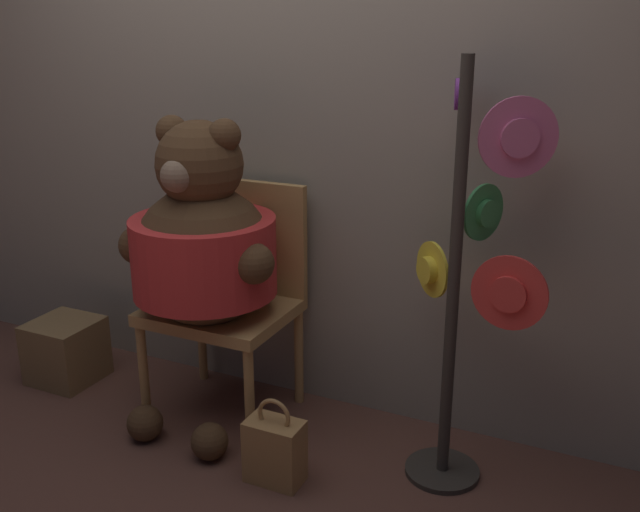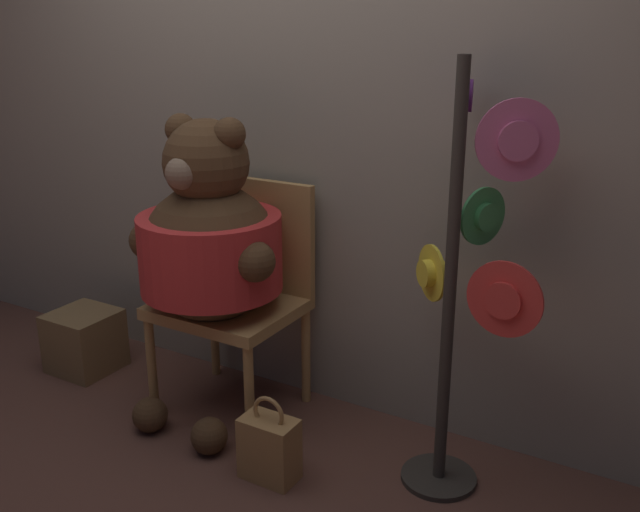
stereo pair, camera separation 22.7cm
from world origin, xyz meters
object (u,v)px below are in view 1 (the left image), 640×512
Objects in this scene: teddy_bear at (203,247)px; handbag_on_ground at (275,450)px; chair at (231,288)px; hat_display_rack at (469,265)px.

teddy_bear reaches higher than handbag_on_ground.
hat_display_rack is (1.02, -0.07, 0.28)m from chair.
hat_display_rack reaches higher than chair.
teddy_bear is 0.84× the size of hat_display_rack.
hat_display_rack is (1.04, 0.09, 0.05)m from teddy_bear.
teddy_bear is 0.83m from handbag_on_ground.
chair is 1.06m from hat_display_rack.
chair reaches higher than handbag_on_ground.
chair is at bearing 84.10° from teddy_bear.
handbag_on_ground is at bearing -44.41° from chair.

